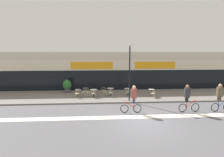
{
  "coord_description": "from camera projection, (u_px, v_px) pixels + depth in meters",
  "views": [
    {
      "loc": [
        -2.8,
        -10.89,
        4.56
      ],
      "look_at": [
        -1.67,
        6.56,
        2.02
      ],
      "focal_mm": 28.0,
      "sensor_mm": 36.0,
      "label": 1
    }
  ],
  "objects": [
    {
      "name": "cafe_chair_3_near",
      "position": [
        128.0,
        91.0,
        18.05
      ],
      "size": [
        0.4,
        0.58,
        0.9
      ],
      "rotation": [
        0.0,
        0.0,
        1.57
      ],
      "color": "beige",
      "rests_on": "sidewalk_slab"
    },
    {
      "name": "cafe_chair_1_side",
      "position": [
        88.0,
        91.0,
        18.04
      ],
      "size": [
        0.59,
        0.44,
        0.9
      ],
      "rotation": [
        0.0,
        0.0,
        -0.1
      ],
      "color": "beige",
      "rests_on": "sidewalk_slab"
    },
    {
      "name": "cafe_chair_1_near",
      "position": [
        93.0,
        93.0,
        17.45
      ],
      "size": [
        0.42,
        0.59,
        0.9
      ],
      "rotation": [
        0.0,
        0.0,
        1.51
      ],
      "color": "beige",
      "rests_on": "sidewalk_slab"
    },
    {
      "name": "bistro_table_3",
      "position": [
        127.0,
        90.0,
        18.67
      ],
      "size": [
        0.66,
        0.66,
        0.7
      ],
      "color": "black",
      "rests_on": "sidewalk_slab"
    },
    {
      "name": "cafe_chair_4_near",
      "position": [
        153.0,
        93.0,
        17.49
      ],
      "size": [
        0.42,
        0.58,
        0.9
      ],
      "rotation": [
        0.0,
        0.0,
        1.62
      ],
      "color": "beige",
      "rests_on": "sidewalk_slab"
    },
    {
      "name": "storefront_facade",
      "position": [
        122.0,
        70.0,
        23.06
      ],
      "size": [
        40.0,
        4.06,
        4.7
      ],
      "color": "beige",
      "rests_on": "ground"
    },
    {
      "name": "cafe_chair_2_near",
      "position": [
        111.0,
        92.0,
        17.82
      ],
      "size": [
        0.43,
        0.59,
        0.9
      ],
      "rotation": [
        0.0,
        0.0,
        1.49
      ],
      "color": "beige",
      "rests_on": "sidewalk_slab"
    },
    {
      "name": "cafe_chair_0_side",
      "position": [
        84.0,
        91.0,
        18.09
      ],
      "size": [
        0.58,
        0.42,
        0.9
      ],
      "rotation": [
        0.0,
        0.0,
        3.1
      ],
      "color": "beige",
      "rests_on": "sidewalk_slab"
    },
    {
      "name": "cafe_chair_0_near",
      "position": [
        77.0,
        93.0,
        17.44
      ],
      "size": [
        0.41,
        0.58,
        0.9
      ],
      "rotation": [
        0.0,
        0.0,
        1.61
      ],
      "color": "beige",
      "rests_on": "sidewalk_slab"
    },
    {
      "name": "bike_lane_stripe",
      "position": [
        140.0,
        117.0,
        12.61
      ],
      "size": [
        36.0,
        0.7,
        0.01
      ],
      "primitive_type": "cube",
      "color": "silver",
      "rests_on": "ground"
    },
    {
      "name": "bistro_table_1",
      "position": [
        94.0,
        91.0,
        18.07
      ],
      "size": [
        0.78,
        0.78,
        0.72
      ],
      "color": "black",
      "rests_on": "sidewalk_slab"
    },
    {
      "name": "sidewalk_slab",
      "position": [
        127.0,
        95.0,
        18.74
      ],
      "size": [
        40.0,
        5.5,
        0.12
      ],
      "primitive_type": "cube",
      "color": "slate",
      "rests_on": "ground"
    },
    {
      "name": "cafe_chair_2_side",
      "position": [
        104.0,
        91.0,
        18.39
      ],
      "size": [
        0.58,
        0.4,
        0.9
      ],
      "rotation": [
        0.0,
        0.0,
        -0.01
      ],
      "color": "beige",
      "rests_on": "sidewalk_slab"
    },
    {
      "name": "cyclist_1",
      "position": [
        188.0,
        96.0,
        13.5
      ],
      "size": [
        1.71,
        0.5,
        2.16
      ],
      "rotation": [
        0.0,
        0.0,
        0.04
      ],
      "color": "black",
      "rests_on": "ground"
    },
    {
      "name": "cyclist_0",
      "position": [
        220.0,
        95.0,
        13.64
      ],
      "size": [
        1.73,
        0.53,
        2.21
      ],
      "rotation": [
        0.0,
        0.0,
        0.06
      ],
      "color": "black",
      "rests_on": "ground"
    },
    {
      "name": "bistro_table_0",
      "position": [
        78.0,
        92.0,
        18.06
      ],
      "size": [
        0.62,
        0.62,
        0.71
      ],
      "color": "black",
      "rests_on": "sidewalk_slab"
    },
    {
      "name": "lamp_post",
      "position": [
        130.0,
        68.0,
        16.07
      ],
      "size": [
        0.26,
        0.26,
        5.32
      ],
      "color": "black",
      "rests_on": "sidewalk_slab"
    },
    {
      "name": "planter_pot",
      "position": [
        67.0,
        85.0,
        19.88
      ],
      "size": [
        0.95,
        0.95,
        1.45
      ],
      "color": "#4C4C51",
      "rests_on": "sidewalk_slab"
    },
    {
      "name": "cyclist_2",
      "position": [
        133.0,
        97.0,
        13.33
      ],
      "size": [
        1.65,
        0.48,
        2.14
      ],
      "rotation": [
        0.0,
        0.0,
        3.13
      ],
      "color": "black",
      "rests_on": "ground"
    },
    {
      "name": "bistro_table_2",
      "position": [
        110.0,
        90.0,
        18.43
      ],
      "size": [
        0.75,
        0.75,
        0.77
      ],
      "color": "black",
      "rests_on": "sidewalk_slab"
    },
    {
      "name": "bistro_table_4",
      "position": [
        151.0,
        91.0,
        18.1
      ],
      "size": [
        0.62,
        0.62,
        0.73
      ],
      "color": "black",
      "rests_on": "sidewalk_slab"
    },
    {
      "name": "ground_plane",
      "position": [
        143.0,
        122.0,
        11.59
      ],
      "size": [
        120.0,
        120.0,
        0.0
      ],
      "primitive_type": "plane",
      "color": "#5B5B60"
    }
  ]
}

